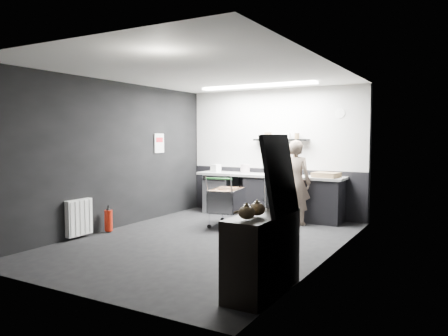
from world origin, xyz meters
The scene contains 22 objects.
floor centered at (0.00, 0.00, 0.00)m, with size 5.50×5.50×0.00m, color black.
ceiling centered at (0.00, 0.00, 2.70)m, with size 5.50×5.50×0.00m, color white.
wall_back centered at (0.00, 2.75, 1.35)m, with size 5.50×5.50×0.00m, color black.
wall_front centered at (0.00, -2.75, 1.35)m, with size 5.50×5.50×0.00m, color black.
wall_left centered at (-2.00, 0.00, 1.35)m, with size 5.50×5.50×0.00m, color black.
wall_right centered at (2.00, 0.00, 1.35)m, with size 5.50×5.50×0.00m, color black.
kitchen_wall_panel centered at (0.00, 2.73, 1.85)m, with size 3.95×0.02×1.70m, color silver.
dado_panel centered at (0.00, 2.73, 0.50)m, with size 3.95×0.02×1.00m, color black.
floating_shelf centered at (0.20, 2.62, 1.62)m, with size 1.20×0.22×0.04m, color black.
wall_clock centered at (1.40, 2.72, 2.15)m, with size 0.20×0.20×0.03m, color white.
poster centered at (-1.98, 1.30, 1.55)m, with size 0.02×0.30×0.40m, color white.
poster_red_band centered at (-1.98, 1.30, 1.62)m, with size 0.01×0.22×0.10m, color red.
radiator centered at (-1.94, -0.90, 0.35)m, with size 0.10×0.50×0.60m, color white.
ceiling_strip centered at (0.00, 1.85, 2.67)m, with size 2.40×0.20×0.04m, color white.
prep_counter centered at (0.14, 2.42, 0.46)m, with size 3.20×0.61×0.90m.
person centered at (0.77, 1.97, 0.81)m, with size 0.59×0.39×1.63m, color #BDAB96.
shopping_cart centered at (-0.32, 1.23, 0.45)m, with size 0.65×0.95×0.95m.
sideboard centered at (1.78, -1.65, 0.55)m, with size 0.49×1.15×1.72m.
fire_extinguisher centered at (-1.85, -0.32, 0.22)m, with size 0.14×0.14×0.46m.
cardboard_box centered at (1.25, 2.37, 0.95)m, with size 0.48×0.36×0.10m, color #95774F.
pink_tub centered at (-0.54, 2.42, 1.00)m, with size 0.20×0.20×0.20m, color beige.
white_container centered at (-1.25, 2.37, 0.99)m, with size 0.19×0.15×0.17m, color white.
Camera 1 is at (3.71, -5.92, 1.70)m, focal length 35.00 mm.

